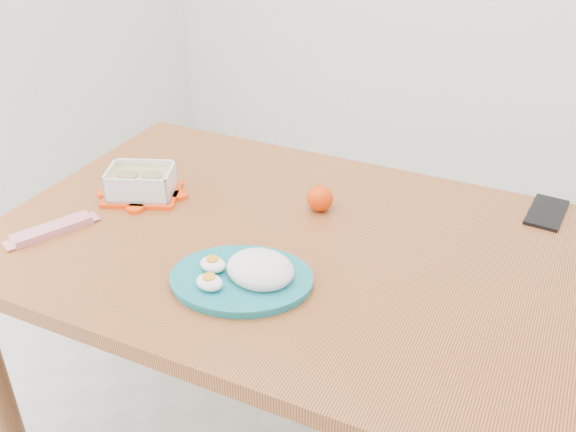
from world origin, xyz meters
The scene contains 6 objects.
dining_table centered at (0.05, 0.05, 0.67)m, with size 1.47×1.08×0.75m.
food_container centered at (-0.38, 0.01, 0.79)m, with size 0.23×0.21×0.08m.
orange_fruit centered at (0.04, 0.20, 0.78)m, with size 0.07×0.07×0.07m, color #EB4204.
rice_plate centered at (0.07, -0.14, 0.78)m, with size 0.40×0.40×0.08m.
candy_bar centered at (-0.43, -0.23, 0.76)m, with size 0.19×0.05×0.02m, color red.
smartphone centered at (0.53, 0.49, 0.75)m, with size 0.08×0.16×0.01m, color black.
Camera 1 is at (0.73, -1.00, 1.56)m, focal length 40.00 mm.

